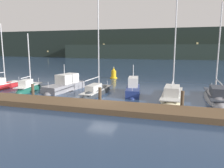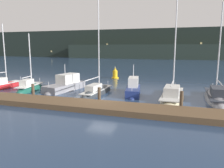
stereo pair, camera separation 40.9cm
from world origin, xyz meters
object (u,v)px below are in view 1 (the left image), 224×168
(sailboat_berth_6, at_px, (172,97))
(sailboat_berth_4, at_px, (97,93))
(sailboat_berth_1, at_px, (2,87))
(sailboat_berth_7, at_px, (216,98))
(sailboat_berth_2, at_px, (29,90))
(motorboat_berth_5, at_px, (133,91))
(motorboat_berth_3, at_px, (65,88))
(channel_buoy, at_px, (114,74))

(sailboat_berth_6, bearing_deg, sailboat_berth_4, -178.07)
(sailboat_berth_1, bearing_deg, sailboat_berth_4, 1.81)
(sailboat_berth_4, relative_size, sailboat_berth_7, 1.07)
(sailboat_berth_2, height_order, sailboat_berth_7, sailboat_berth_7)
(sailboat_berth_7, bearing_deg, motorboat_berth_5, -179.74)
(sailboat_berth_1, xyz_separation_m, sailboat_berth_7, (24.27, 1.33, -0.01))
(sailboat_berth_6, bearing_deg, motorboat_berth_5, 171.16)
(motorboat_berth_3, relative_size, sailboat_berth_4, 0.61)
(sailboat_berth_4, height_order, sailboat_berth_6, sailboat_berth_4)
(sailboat_berth_2, relative_size, channel_buoy, 3.89)
(sailboat_berth_2, xyz_separation_m, sailboat_berth_4, (8.14, 0.69, -0.01))
(sailboat_berth_4, xyz_separation_m, motorboat_berth_5, (3.82, 0.90, 0.23))
(sailboat_berth_1, height_order, sailboat_berth_4, sailboat_berth_4)
(sailboat_berth_4, xyz_separation_m, sailboat_berth_6, (7.91, 0.27, 0.04))
(sailboat_berth_1, distance_m, sailboat_berth_6, 20.19)
(motorboat_berth_5, bearing_deg, sailboat_berth_6, -8.84)
(sailboat_berth_2, relative_size, sailboat_berth_7, 0.74)
(sailboat_berth_7, bearing_deg, sailboat_berth_6, -170.66)
(sailboat_berth_1, xyz_separation_m, sailboat_berth_4, (12.26, 0.39, -0.02))
(motorboat_berth_3, xyz_separation_m, channel_buoy, (2.69, 11.46, 0.40))
(motorboat_berth_5, height_order, sailboat_berth_7, sailboat_berth_7)
(sailboat_berth_1, height_order, sailboat_berth_2, sailboat_berth_1)
(sailboat_berth_2, distance_m, motorboat_berth_3, 4.10)
(sailboat_berth_2, distance_m, sailboat_berth_7, 20.21)
(motorboat_berth_3, height_order, sailboat_berth_4, sailboat_berth_4)
(sailboat_berth_4, relative_size, sailboat_berth_6, 1.05)
(sailboat_berth_2, distance_m, motorboat_berth_5, 12.07)
(sailboat_berth_1, xyz_separation_m, sailboat_berth_6, (20.17, 0.65, 0.02))
(motorboat_berth_5, bearing_deg, sailboat_berth_7, 0.26)
(sailboat_berth_1, height_order, channel_buoy, sailboat_berth_1)
(channel_buoy, bearing_deg, sailboat_berth_2, -116.58)
(motorboat_berth_3, distance_m, motorboat_berth_5, 8.15)
(sailboat_berth_6, bearing_deg, motorboat_berth_3, 177.37)
(sailboat_berth_6, height_order, sailboat_berth_7, sailboat_berth_6)
(channel_buoy, bearing_deg, motorboat_berth_5, -64.36)
(motorboat_berth_3, xyz_separation_m, sailboat_berth_7, (16.34, 0.11, -0.18))
(sailboat_berth_1, height_order, motorboat_berth_3, sailboat_berth_1)
(motorboat_berth_3, distance_m, sailboat_berth_7, 16.34)
(channel_buoy, bearing_deg, sailboat_berth_1, -129.94)
(sailboat_berth_1, height_order, motorboat_berth_5, sailboat_berth_1)
(sailboat_berth_6, distance_m, sailboat_berth_7, 4.15)
(motorboat_berth_3, bearing_deg, channel_buoy, 76.80)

